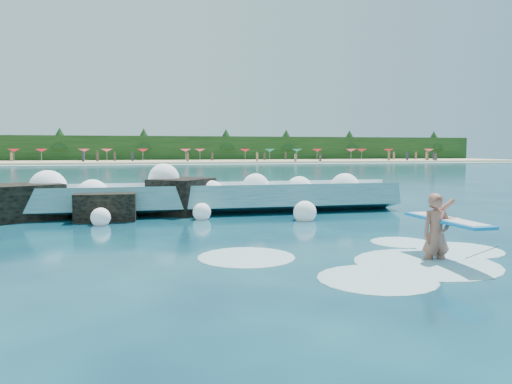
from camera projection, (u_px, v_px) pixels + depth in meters
ground at (216, 248)px, 12.27m from camera, size 200.00×200.00×0.00m
beach at (148, 162)px, 87.86m from camera, size 140.00×20.00×0.40m
wet_band at (150, 165)px, 77.21m from camera, size 140.00×5.00×0.08m
treeline at (147, 149)px, 97.35m from camera, size 140.00×4.00×5.00m
breaking_wave at (183, 200)px, 19.13m from camera, size 16.81×2.67×1.45m
rock_cluster at (97, 203)px, 17.92m from camera, size 8.74×3.44×1.56m
surfer_with_board at (439, 232)px, 10.71m from camera, size 0.93×2.94×1.80m
wave_spray at (179, 190)px, 18.95m from camera, size 14.98×4.47×2.01m
surf_foam at (402, 261)px, 10.85m from camera, size 9.07×5.20×0.15m
beach_umbrellas at (148, 150)px, 89.35m from camera, size 110.96×6.50×0.50m
beachgoers at (158, 157)px, 85.41m from camera, size 102.71×12.44×1.93m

